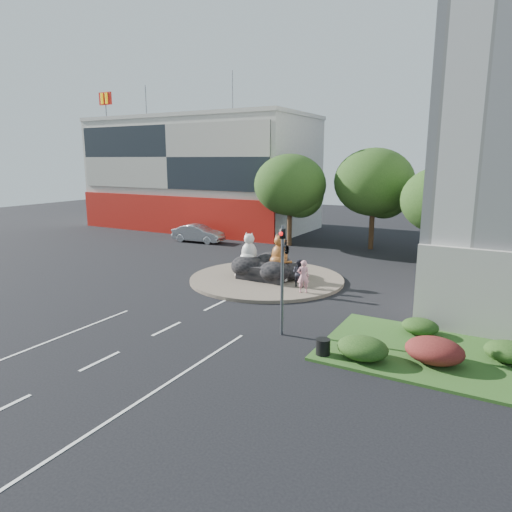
{
  "coord_description": "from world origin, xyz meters",
  "views": [
    {
      "loc": [
        13.48,
        -15.54,
        7.78
      ],
      "look_at": [
        0.23,
        8.17,
        2.0
      ],
      "focal_mm": 32.0,
      "sensor_mm": 36.0,
      "label": 1
    }
  ],
  "objects_px": {
    "kitten_calico": "(239,270)",
    "parked_car": "(198,233)",
    "cat_white": "(249,247)",
    "pedestrian_dark": "(299,273)",
    "litter_bin": "(323,347)",
    "kitten_white": "(284,276)",
    "pedestrian_pink": "(303,276)",
    "cat_tabby": "(280,250)"
  },
  "relations": [
    {
      "from": "kitten_white",
      "to": "pedestrian_pink",
      "type": "xyz_separation_m",
      "value": [
        1.94,
        -1.54,
        0.6
      ]
    },
    {
      "from": "cat_white",
      "to": "kitten_white",
      "type": "height_order",
      "value": "cat_white"
    },
    {
      "from": "kitten_calico",
      "to": "pedestrian_pink",
      "type": "height_order",
      "value": "pedestrian_pink"
    },
    {
      "from": "cat_tabby",
      "to": "litter_bin",
      "type": "relative_size",
      "value": 3.2
    },
    {
      "from": "parked_car",
      "to": "cat_white",
      "type": "bearing_deg",
      "value": -135.78
    },
    {
      "from": "kitten_calico",
      "to": "pedestrian_dark",
      "type": "relative_size",
      "value": 0.59
    },
    {
      "from": "pedestrian_pink",
      "to": "parked_car",
      "type": "relative_size",
      "value": 0.38
    },
    {
      "from": "kitten_white",
      "to": "pedestrian_dark",
      "type": "xyz_separation_m",
      "value": [
        1.2,
        -0.53,
        0.49
      ]
    },
    {
      "from": "kitten_calico",
      "to": "litter_bin",
      "type": "distance_m",
      "value": 12.35
    },
    {
      "from": "cat_white",
      "to": "kitten_calico",
      "type": "relative_size",
      "value": 2.02
    },
    {
      "from": "cat_white",
      "to": "pedestrian_pink",
      "type": "xyz_separation_m",
      "value": [
        4.67,
        -1.83,
        -0.95
      ]
    },
    {
      "from": "kitten_calico",
      "to": "pedestrian_pink",
      "type": "distance_m",
      "value": 5.11
    },
    {
      "from": "kitten_calico",
      "to": "litter_bin",
      "type": "bearing_deg",
      "value": -35.28
    },
    {
      "from": "kitten_white",
      "to": "cat_tabby",
      "type": "bearing_deg",
      "value": 125.54
    },
    {
      "from": "cat_white",
      "to": "pedestrian_pink",
      "type": "relative_size",
      "value": 1.06
    },
    {
      "from": "kitten_calico",
      "to": "kitten_white",
      "type": "height_order",
      "value": "kitten_calico"
    },
    {
      "from": "kitten_calico",
      "to": "parked_car",
      "type": "bearing_deg",
      "value": 143.99
    },
    {
      "from": "pedestrian_pink",
      "to": "litter_bin",
      "type": "xyz_separation_m",
      "value": [
        4.07,
        -7.38,
        -0.71
      ]
    },
    {
      "from": "cat_white",
      "to": "kitten_white",
      "type": "bearing_deg",
      "value": -8.62
    },
    {
      "from": "kitten_white",
      "to": "litter_bin",
      "type": "distance_m",
      "value": 10.76
    },
    {
      "from": "pedestrian_pink",
      "to": "parked_car",
      "type": "bearing_deg",
      "value": -65.14
    },
    {
      "from": "parked_car",
      "to": "litter_bin",
      "type": "relative_size",
      "value": 7.83
    },
    {
      "from": "cat_white",
      "to": "kitten_calico",
      "type": "bearing_deg",
      "value": -113.55
    },
    {
      "from": "cat_white",
      "to": "pedestrian_pink",
      "type": "bearing_deg",
      "value": -23.98
    },
    {
      "from": "parked_car",
      "to": "litter_bin",
      "type": "height_order",
      "value": "parked_car"
    },
    {
      "from": "kitten_calico",
      "to": "parked_car",
      "type": "xyz_separation_m",
      "value": [
        -10.77,
        10.25,
        0.13
      ]
    },
    {
      "from": "parked_car",
      "to": "kitten_calico",
      "type": "bearing_deg",
      "value": -138.95
    },
    {
      "from": "cat_tabby",
      "to": "kitten_white",
      "type": "xyz_separation_m",
      "value": [
        0.57,
        -0.43,
        -1.58
      ]
    },
    {
      "from": "pedestrian_dark",
      "to": "kitten_white",
      "type": "bearing_deg",
      "value": -9.44
    },
    {
      "from": "cat_white",
      "to": "cat_tabby",
      "type": "relative_size",
      "value": 0.98
    },
    {
      "from": "litter_bin",
      "to": "cat_tabby",
      "type": "bearing_deg",
      "value": 125.14
    },
    {
      "from": "cat_white",
      "to": "pedestrian_dark",
      "type": "height_order",
      "value": "cat_white"
    },
    {
      "from": "cat_white",
      "to": "kitten_calico",
      "type": "xyz_separation_m",
      "value": [
        -0.31,
        -0.81,
        -1.41
      ]
    },
    {
      "from": "pedestrian_pink",
      "to": "parked_car",
      "type": "xyz_separation_m",
      "value": [
        -15.76,
        11.27,
        -0.32
      ]
    },
    {
      "from": "kitten_white",
      "to": "pedestrian_pink",
      "type": "relative_size",
      "value": 0.37
    },
    {
      "from": "cat_white",
      "to": "pedestrian_dark",
      "type": "bearing_deg",
      "value": -14.27
    },
    {
      "from": "kitten_calico",
      "to": "parked_car",
      "type": "height_order",
      "value": "parked_car"
    },
    {
      "from": "kitten_white",
      "to": "litter_bin",
      "type": "relative_size",
      "value": 1.11
    },
    {
      "from": "cat_white",
      "to": "parked_car",
      "type": "relative_size",
      "value": 0.4
    },
    {
      "from": "pedestrian_dark",
      "to": "cat_tabby",
      "type": "bearing_deg",
      "value": -14.11
    },
    {
      "from": "cat_tabby",
      "to": "parked_car",
      "type": "height_order",
      "value": "cat_tabby"
    },
    {
      "from": "cat_tabby",
      "to": "litter_bin",
      "type": "bearing_deg",
      "value": -52.0
    }
  ]
}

